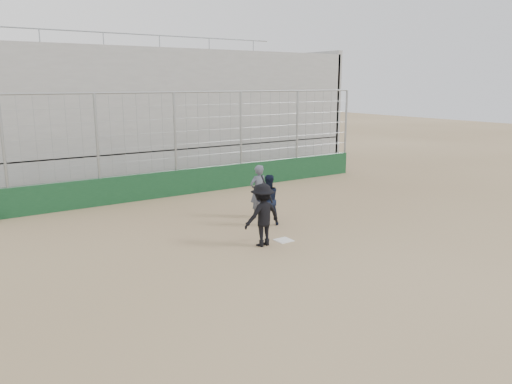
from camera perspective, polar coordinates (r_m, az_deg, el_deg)
ground at (r=14.14m, az=3.18°, el=-5.57°), size 90.00×90.00×0.00m
home_plate at (r=14.14m, az=3.18°, el=-5.53°), size 0.44×0.44×0.02m
backstop at (r=19.79m, az=-9.08°, el=2.35°), size 18.10×0.25×4.04m
bleachers at (r=24.12m, az=-14.27°, el=8.62°), size 20.25×6.70×6.98m
batter_at_plate at (r=13.49m, az=0.74°, el=-2.63°), size 1.15×0.79×1.88m
catcher_crouched at (r=15.42m, az=1.37°, el=-1.92°), size 0.83×0.68×1.10m
umpire at (r=16.33m, az=0.25°, el=-0.22°), size 0.66×0.45×1.58m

